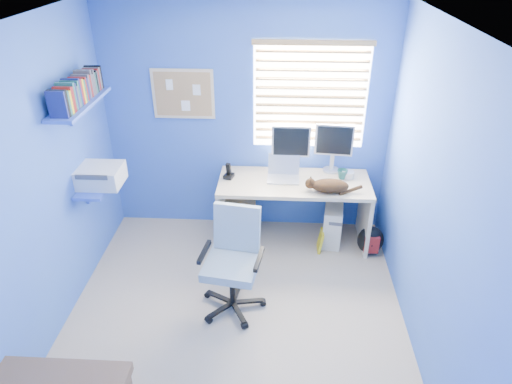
# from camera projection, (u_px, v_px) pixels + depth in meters

# --- Properties ---
(floor) EXTENTS (3.00, 3.20, 0.00)m
(floor) POSITION_uv_depth(u_px,v_px,m) (235.00, 320.00, 4.05)
(floor) COLOR #B3A08E
(floor) RESTS_ON ground
(ceiling) EXTENTS (3.00, 3.20, 0.00)m
(ceiling) POSITION_uv_depth(u_px,v_px,m) (226.00, 26.00, 2.80)
(ceiling) COLOR white
(ceiling) RESTS_ON wall_back
(wall_back) EXTENTS (3.00, 0.01, 2.50)m
(wall_back) POSITION_uv_depth(u_px,v_px,m) (247.00, 122.00, 4.81)
(wall_back) COLOR #3F70CC
(wall_back) RESTS_ON ground
(wall_front) EXTENTS (3.00, 0.01, 2.50)m
(wall_front) POSITION_uv_depth(u_px,v_px,m) (195.00, 383.00, 2.04)
(wall_front) COLOR #3F70CC
(wall_front) RESTS_ON ground
(wall_left) EXTENTS (0.01, 3.20, 2.50)m
(wall_left) POSITION_uv_depth(u_px,v_px,m) (37.00, 195.00, 3.50)
(wall_left) COLOR #3F70CC
(wall_left) RESTS_ON ground
(wall_right) EXTENTS (0.01, 3.20, 2.50)m
(wall_right) POSITION_uv_depth(u_px,v_px,m) (434.00, 206.00, 3.35)
(wall_right) COLOR #3F70CC
(wall_right) RESTS_ON ground
(desk) EXTENTS (1.58, 0.65, 0.74)m
(desk) POSITION_uv_depth(u_px,v_px,m) (293.00, 211.00, 4.93)
(desk) COLOR #CDAF84
(desk) RESTS_ON floor
(laptop) EXTENTS (0.34, 0.27, 0.22)m
(laptop) POSITION_uv_depth(u_px,v_px,m) (284.00, 170.00, 4.72)
(laptop) COLOR silver
(laptop) RESTS_ON desk
(monitor_left) EXTENTS (0.40, 0.13, 0.54)m
(monitor_left) POSITION_uv_depth(u_px,v_px,m) (291.00, 149.00, 4.79)
(monitor_left) COLOR silver
(monitor_left) RESTS_ON desk
(monitor_right) EXTENTS (0.41, 0.16, 0.54)m
(monitor_right) POSITION_uv_depth(u_px,v_px,m) (333.00, 148.00, 4.82)
(monitor_right) COLOR silver
(monitor_right) RESTS_ON desk
(phone) EXTENTS (0.12, 0.13, 0.17)m
(phone) POSITION_uv_depth(u_px,v_px,m) (229.00, 171.00, 4.77)
(phone) COLOR black
(phone) RESTS_ON desk
(mug) EXTENTS (0.10, 0.09, 0.10)m
(mug) POSITION_uv_depth(u_px,v_px,m) (342.00, 174.00, 4.77)
(mug) COLOR #1D594F
(mug) RESTS_ON desk
(cd_spindle) EXTENTS (0.13, 0.13, 0.07)m
(cd_spindle) POSITION_uv_depth(u_px,v_px,m) (348.00, 174.00, 4.80)
(cd_spindle) COLOR silver
(cd_spindle) RESTS_ON desk
(cat) EXTENTS (0.39, 0.23, 0.13)m
(cat) POSITION_uv_depth(u_px,v_px,m) (330.00, 186.00, 4.52)
(cat) COLOR black
(cat) RESTS_ON desk
(tower_pc) EXTENTS (0.24, 0.46, 0.45)m
(tower_pc) POSITION_uv_depth(u_px,v_px,m) (333.00, 223.00, 5.00)
(tower_pc) COLOR beige
(tower_pc) RESTS_ON floor
(drawer_boxes) EXTENTS (0.35, 0.28, 0.41)m
(drawer_boxes) POSITION_uv_depth(u_px,v_px,m) (239.00, 220.00, 5.09)
(drawer_boxes) COLOR tan
(drawer_boxes) RESTS_ON floor
(yellow_book) EXTENTS (0.03, 0.17, 0.24)m
(yellow_book) POSITION_uv_depth(u_px,v_px,m) (320.00, 241.00, 4.88)
(yellow_book) COLOR yellow
(yellow_book) RESTS_ON floor
(backpack) EXTENTS (0.28, 0.21, 0.32)m
(backpack) POSITION_uv_depth(u_px,v_px,m) (370.00, 240.00, 4.82)
(backpack) COLOR black
(backpack) RESTS_ON floor
(office_chair) EXTENTS (0.64, 0.64, 0.96)m
(office_chair) POSITION_uv_depth(u_px,v_px,m) (233.00, 273.00, 4.06)
(office_chair) COLOR black
(office_chair) RESTS_ON floor
(window_blinds) EXTENTS (1.15, 0.05, 1.10)m
(window_blinds) POSITION_uv_depth(u_px,v_px,m) (310.00, 97.00, 4.60)
(window_blinds) COLOR white
(window_blinds) RESTS_ON ground
(corkboard) EXTENTS (0.64, 0.02, 0.52)m
(corkboard) POSITION_uv_depth(u_px,v_px,m) (183.00, 94.00, 4.67)
(corkboard) COLOR #CDAF84
(corkboard) RESTS_ON ground
(wall_shelves) EXTENTS (0.42, 0.90, 1.05)m
(wall_shelves) POSITION_uv_depth(u_px,v_px,m) (88.00, 135.00, 4.05)
(wall_shelves) COLOR blue
(wall_shelves) RESTS_ON ground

